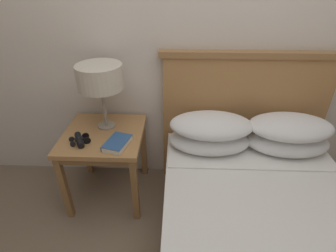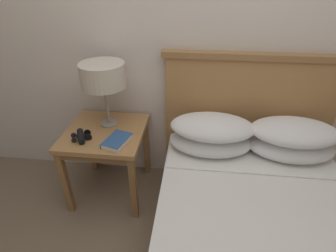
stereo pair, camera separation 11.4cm
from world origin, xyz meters
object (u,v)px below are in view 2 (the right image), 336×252
at_px(binoculars_pair, 81,136).
at_px(table_lamp, 103,76).
at_px(book_on_nightstand, 117,141).
at_px(bed, 257,229).
at_px(nightstand, 106,139).

bearing_deg(binoculars_pair, table_lamp, 59.23).
xyz_separation_m(table_lamp, book_on_nightstand, (0.13, -0.25, -0.37)).
relative_size(bed, book_on_nightstand, 7.89).
height_order(nightstand, binoculars_pair, binoculars_pair).
bearing_deg(bed, binoculars_pair, 162.26).
distance_m(bed, book_on_nightstand, 1.05).
height_order(nightstand, table_lamp, table_lamp).
bearing_deg(table_lamp, bed, -29.72).
distance_m(table_lamp, book_on_nightstand, 0.46).
bearing_deg(nightstand, book_on_nightstand, -47.80).
xyz_separation_m(nightstand, binoculars_pair, (-0.13, -0.13, 0.10)).
bearing_deg(book_on_nightstand, nightstand, 132.20).
xyz_separation_m(nightstand, table_lamp, (0.01, 0.09, 0.47)).
xyz_separation_m(nightstand, book_on_nightstand, (0.14, -0.15, 0.10)).
distance_m(nightstand, bed, 1.21).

